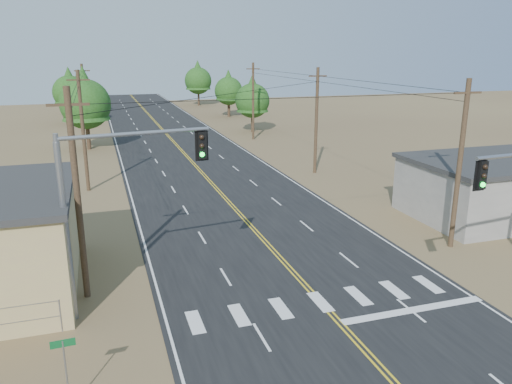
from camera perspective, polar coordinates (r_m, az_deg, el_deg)
name	(u,v)px	position (r m, az deg, el deg)	size (l,w,h in m)	color
road	(214,186)	(43.88, -4.79, 0.67)	(15.00, 200.00, 0.02)	black
utility_pole_left_near	(77,195)	(24.18, -19.75, -0.31)	(1.80, 0.30, 10.00)	#4C3826
utility_pole_left_mid	(83,131)	(43.78, -19.16, 6.65)	(1.80, 0.30, 10.00)	#4C3826
utility_pole_left_far	(85,106)	(63.63, -18.93, 9.29)	(1.80, 0.30, 10.00)	#4C3826
utility_pole_right_near	(460,164)	(31.29, 22.24, 2.97)	(1.80, 0.30, 10.00)	#4C3826
utility_pole_right_mid	(316,120)	(48.07, 6.91, 8.16)	(1.80, 0.30, 10.00)	#4C3826
utility_pole_right_far	(253,101)	(66.66, -0.33, 10.39)	(1.80, 0.30, 10.00)	#4C3826
signal_mast_left	(109,193)	(22.35, -16.47, -0.08)	(6.59, 1.19, 8.27)	gray
street_sign	(65,363)	(18.08, -20.98, -17.82)	(0.77, 0.07, 2.61)	gray
tree_left_near	(85,99)	(62.91, -18.98, 10.03)	(5.88, 5.88, 9.80)	#3F2D1E
tree_left_mid	(70,89)	(86.86, -20.51, 10.97)	(5.44, 5.44, 9.07)	#3F2D1E
tree_left_far	(80,86)	(100.64, -19.51, 11.30)	(4.94, 4.94, 8.23)	#3F2D1E
tree_right_near	(252,97)	(72.91, -0.41, 10.80)	(4.94, 4.94, 8.24)	#3F2D1E
tree_right_mid	(229,88)	(90.62, -3.16, 11.78)	(4.97, 4.97, 8.28)	#3F2D1E
tree_right_far	(198,78)	(110.45, -6.65, 12.83)	(5.72, 5.72, 9.54)	#3F2D1E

